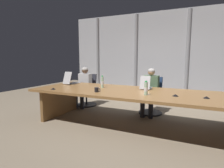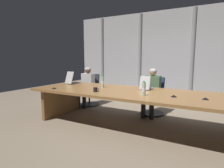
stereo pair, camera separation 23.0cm
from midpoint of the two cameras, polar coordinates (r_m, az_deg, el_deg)
name	(u,v)px [view 1 (the left image)]	position (r m, az deg, el deg)	size (l,w,h in m)	color
ground_plane	(139,127)	(3.88, 6.86, -13.38)	(12.94, 12.94, 0.00)	#7F705B
conference_table	(140,98)	(3.70, 7.01, -4.44)	(4.63, 1.45, 0.75)	olive
curtain_backdrop	(163,57)	(6.14, 14.69, 8.13)	(6.47, 0.17, 2.92)	#B2B2B7
laptop_left_end	(71,81)	(4.95, -13.94, 0.78)	(0.27, 0.47, 0.33)	#BCBCC1
laptop_left_mid	(146,86)	(4.04, 9.09, -0.71)	(0.24, 0.42, 0.30)	#BCBCC1
office_chair_left_end	(87,94)	(5.60, -8.98, -3.00)	(0.60, 0.60, 0.95)	#2D2D38
office_chair_left_mid	(151,100)	(4.81, 10.91, -4.86)	(0.60, 0.60, 0.94)	navy
person_left_end	(84,84)	(5.43, -10.09, -0.13)	(0.38, 0.56, 1.17)	silver
person_left_mid	(150,89)	(4.60, 10.49, -1.56)	(0.39, 0.55, 1.17)	#4C6B4C
water_bottle_primary	(146,89)	(3.33, 8.69, -1.45)	(0.07, 0.07, 0.26)	#ADD1B2
water_bottle_secondary	(102,82)	(4.14, -4.67, 0.55)	(0.06, 0.06, 0.28)	#ADD1B2
coffee_mug_near	(97,90)	(3.63, -6.64, -1.81)	(0.13, 0.08, 0.09)	black
conference_mic_left_side	(53,89)	(4.16, -19.54, -1.39)	(0.11, 0.11, 0.04)	black
conference_mic_middle	(175,95)	(3.37, 17.50, -3.39)	(0.11, 0.11, 0.04)	black
conference_mic_right_side	(206,97)	(3.37, 25.89, -3.80)	(0.11, 0.11, 0.04)	black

